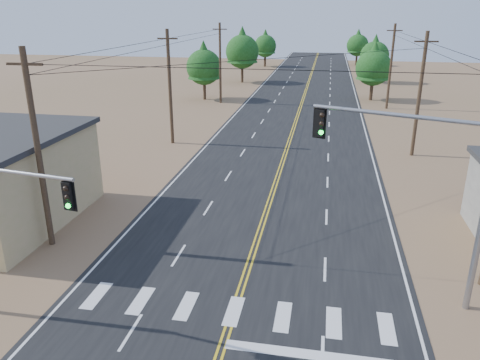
# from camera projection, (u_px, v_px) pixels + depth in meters

# --- Properties ---
(road) EXTENTS (15.00, 200.00, 0.02)m
(road) POSITION_uv_depth(u_px,v_px,m) (285.00, 155.00, 39.30)
(road) COLOR black
(road) RESTS_ON ground
(utility_pole_left_near) EXTENTS (1.80, 0.30, 10.00)m
(utility_pole_left_near) POSITION_uv_depth(u_px,v_px,m) (38.00, 150.00, 22.73)
(utility_pole_left_near) COLOR #4C3826
(utility_pole_left_near) RESTS_ON ground
(utility_pole_left_mid) EXTENTS (1.80, 0.30, 10.00)m
(utility_pole_left_mid) POSITION_uv_depth(u_px,v_px,m) (170.00, 87.00, 41.19)
(utility_pole_left_mid) COLOR #4C3826
(utility_pole_left_mid) RESTS_ON ground
(utility_pole_left_far) EXTENTS (1.80, 0.30, 10.00)m
(utility_pole_left_far) POSITION_uv_depth(u_px,v_px,m) (220.00, 63.00, 59.65)
(utility_pole_left_far) COLOR #4C3826
(utility_pole_left_far) RESTS_ON ground
(utility_pole_right_mid) EXTENTS (1.80, 0.30, 10.00)m
(utility_pole_right_mid) POSITION_uv_depth(u_px,v_px,m) (420.00, 94.00, 37.59)
(utility_pole_right_mid) COLOR #4C3826
(utility_pole_right_mid) RESTS_ON ground
(utility_pole_right_far) EXTENTS (1.80, 0.30, 10.00)m
(utility_pole_right_far) POSITION_uv_depth(u_px,v_px,m) (391.00, 66.00, 56.05)
(utility_pole_right_far) COLOR #4C3826
(utility_pole_right_far) RESTS_ON ground
(signal_mast_right) EXTENTS (6.84, 2.76, 7.86)m
(signal_mast_right) POSITION_uv_depth(u_px,v_px,m) (429.00, 176.00, 18.42)
(signal_mast_right) COLOR gray
(signal_mast_right) RESTS_ON ground
(tree_left_near) EXTENTS (4.67, 4.67, 7.78)m
(tree_left_near) POSITION_uv_depth(u_px,v_px,m) (204.00, 64.00, 62.05)
(tree_left_near) COLOR #3F2D1E
(tree_left_near) RESTS_ON ground
(tree_left_mid) EXTENTS (5.43, 5.43, 9.05)m
(tree_left_mid) POSITION_uv_depth(u_px,v_px,m) (242.00, 48.00, 76.53)
(tree_left_mid) COLOR #3F2D1E
(tree_left_mid) RESTS_ON ground
(tree_left_far) EXTENTS (4.62, 4.62, 7.70)m
(tree_left_far) POSITION_uv_depth(u_px,v_px,m) (265.00, 44.00, 98.41)
(tree_left_far) COLOR #3F2D1E
(tree_left_far) RESTS_ON ground
(tree_right_near) EXTENTS (4.65, 4.65, 7.76)m
(tree_right_near) POSITION_uv_depth(u_px,v_px,m) (374.00, 64.00, 61.49)
(tree_right_near) COLOR #3F2D1E
(tree_right_near) RESTS_ON ground
(tree_right_mid) EXTENTS (4.70, 4.70, 7.83)m
(tree_right_mid) POSITION_uv_depth(u_px,v_px,m) (375.00, 53.00, 76.65)
(tree_right_mid) COLOR #3F2D1E
(tree_right_mid) RESTS_ON ground
(tree_right_far) EXTENTS (4.61, 4.61, 7.68)m
(tree_right_far) POSITION_uv_depth(u_px,v_px,m) (358.00, 43.00, 100.51)
(tree_right_far) COLOR #3F2D1E
(tree_right_far) RESTS_ON ground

